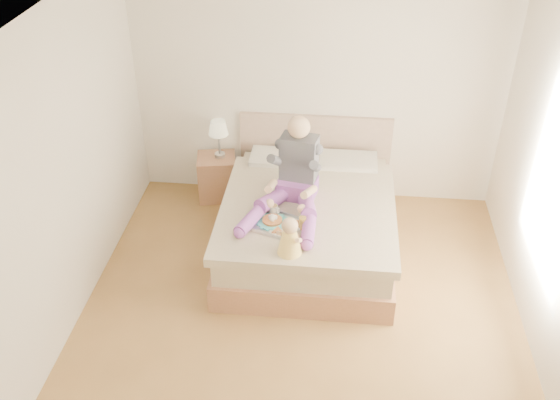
# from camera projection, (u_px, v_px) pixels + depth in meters

# --- Properties ---
(room) EXTENTS (4.02, 4.22, 2.71)m
(room) POSITION_uv_depth(u_px,v_px,m) (314.00, 174.00, 4.85)
(room) COLOR brown
(room) RESTS_ON ground
(bed) EXTENTS (1.70, 2.18, 1.00)m
(bed) POSITION_uv_depth(u_px,v_px,m) (309.00, 218.00, 6.41)
(bed) COLOR brown
(bed) RESTS_ON ground
(nightstand) EXTENTS (0.49, 0.45, 0.52)m
(nightstand) POSITION_uv_depth(u_px,v_px,m) (217.00, 177.00, 7.18)
(nightstand) COLOR brown
(nightstand) RESTS_ON ground
(lamp) EXTENTS (0.22, 0.22, 0.44)m
(lamp) POSITION_uv_depth(u_px,v_px,m) (218.00, 130.00, 6.87)
(lamp) COLOR #BABDC2
(lamp) RESTS_ON nightstand
(adult) EXTENTS (0.75, 1.12, 0.88)m
(adult) POSITION_uv_depth(u_px,v_px,m) (294.00, 180.00, 5.99)
(adult) COLOR #7F3D99
(adult) RESTS_ON bed
(tray) EXTENTS (0.58, 0.52, 0.14)m
(tray) POSITION_uv_depth(u_px,v_px,m) (282.00, 224.00, 5.78)
(tray) COLOR #BABDC2
(tray) RESTS_ON bed
(baby) EXTENTS (0.28, 0.32, 0.36)m
(baby) POSITION_uv_depth(u_px,v_px,m) (290.00, 239.00, 5.40)
(baby) COLOR #F8CA4E
(baby) RESTS_ON bed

